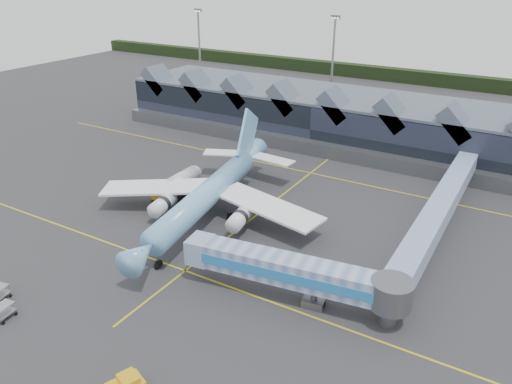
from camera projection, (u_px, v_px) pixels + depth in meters
The scene contains 8 objects.
ground at pixel (222, 242), 67.01m from camera, with size 260.00×260.00×0.00m, color #2B2B2E.
taxi_stripes at pixel (260, 213), 74.81m from camera, with size 120.00×60.00×0.01m.
tree_line_far at pixel (425, 78), 152.01m from camera, with size 260.00×4.00×4.00m, color black.
terminal at pixel (329, 116), 104.26m from camera, with size 90.00×22.25×12.52m.
light_masts at pixel (480, 80), 101.05m from camera, with size 132.40×42.56×22.45m.
main_airliner at pixel (210, 192), 72.40m from camera, with size 34.57×40.20×12.94m.
jet_bridge at pixel (305, 275), 53.58m from camera, with size 25.38×6.87×5.38m.
fuel_truck at pixel (179, 183), 79.66m from camera, with size 3.44×10.81×3.61m.
Camera 1 is at (33.50, -47.54, 34.26)m, focal length 35.00 mm.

